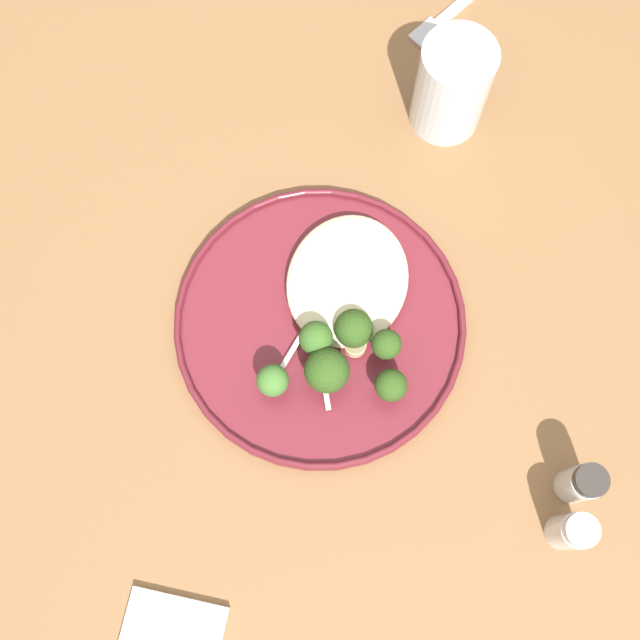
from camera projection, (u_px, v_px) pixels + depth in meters
ground at (305, 424)px, 1.52m from camera, size 6.00×6.00×0.00m
wooden_dining_table at (295, 329)px, 0.88m from camera, size 1.40×1.00×0.74m
dinner_plate at (320, 323)px, 0.79m from camera, size 0.29×0.29×0.02m
noodle_bed at (348, 280)px, 0.79m from camera, size 0.14×0.12×0.03m
seared_scallop_on_noodles at (358, 269)px, 0.80m from camera, size 0.03×0.03×0.02m
seared_scallop_tilted_round at (355, 345)px, 0.77m from camera, size 0.02×0.02×0.02m
seared_scallop_right_edge at (354, 320)px, 0.78m from camera, size 0.03×0.03×0.01m
seared_scallop_half_hidden at (332, 274)px, 0.80m from camera, size 0.03×0.03×0.01m
broccoli_floret_split_head at (316, 339)px, 0.75m from camera, size 0.03×0.03×0.05m
broccoli_floret_front_edge at (386, 345)px, 0.75m from camera, size 0.03×0.03×0.05m
broccoli_floret_center_pile at (327, 371)px, 0.74m from camera, size 0.04×0.04×0.06m
broccoli_floret_right_tilted at (273, 381)px, 0.74m from camera, size 0.03×0.03×0.05m
broccoli_floret_beside_noodles at (391, 386)px, 0.75m from camera, size 0.03×0.03×0.04m
broccoli_floret_rear_charred at (354, 329)px, 0.76m from camera, size 0.04×0.04×0.05m
onion_sliver_short_strip at (325, 388)px, 0.77m from camera, size 0.04×0.02×0.00m
onion_sliver_pale_crescent at (290, 355)px, 0.78m from camera, size 0.06×0.02×0.00m
onion_sliver_long_sliver at (323, 355)px, 0.78m from camera, size 0.05×0.03×0.00m
water_glass at (451, 90)px, 0.82m from camera, size 0.08×0.08×0.11m
salt_shaker at (572, 531)px, 0.71m from camera, size 0.03×0.03×0.07m
pepper_shaker at (581, 483)px, 0.72m from camera, size 0.03×0.03×0.07m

